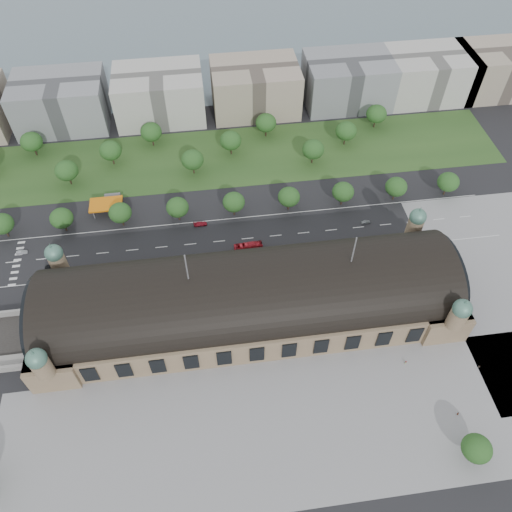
{
  "coord_description": "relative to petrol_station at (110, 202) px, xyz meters",
  "views": [
    {
      "loc": [
        -11.38,
        -101.92,
        155.67
      ],
      "look_at": [
        4.65,
        16.3,
        14.0
      ],
      "focal_mm": 35.0,
      "sensor_mm": 36.0,
      "label": 1
    }
  ],
  "objects": [
    {
      "name": "tree_belt_11",
      "position": [
        132.91,
        41.72,
        5.1
      ],
      "size": [
        10.4,
        10.4,
        12.48
      ],
      "color": "#2D2116",
      "rests_on": "ground"
    },
    {
      "name": "tree_row_3",
      "position": [
        5.91,
        -12.28,
        4.48
      ],
      "size": [
        9.6,
        9.6,
        11.52
      ],
      "color": "#2D2116",
      "rests_on": "ground"
    },
    {
      "name": "tree_belt_2",
      "position": [
        -38.09,
        41.72,
        5.1
      ],
      "size": [
        10.4,
        10.4,
        12.48
      ],
      "color": "#2D2116",
      "rests_on": "ground"
    },
    {
      "name": "tree_row_6",
      "position": [
        77.91,
        -12.28,
        4.48
      ],
      "size": [
        9.6,
        9.6,
        11.52
      ],
      "color": "#2D2116",
      "rests_on": "ground"
    },
    {
      "name": "traffic_car_3",
      "position": [
        38.77,
        -16.81,
        -2.13
      ],
      "size": [
        5.75,
        2.57,
        1.64
      ],
      "primitive_type": "imported",
      "rotation": [
        0.0,
        0.0,
        1.62
      ],
      "color": "maroon",
      "rests_on": "ground"
    },
    {
      "name": "tree_belt_7",
      "position": [
        56.91,
        29.72,
        5.1
      ],
      "size": [
        10.4,
        10.4,
        12.48
      ],
      "color": "#2D2116",
      "rests_on": "ground"
    },
    {
      "name": "parked_car_4",
      "position": [
        5.8,
        -41.51,
        -2.29
      ],
      "size": [
        4.17,
        3.19,
        1.32
      ],
      "primitive_type": "imported",
      "rotation": [
        0.0,
        0.0,
        -1.05
      ],
      "color": "#BBBBBD",
      "rests_on": "ground"
    },
    {
      "name": "tree_row_1",
      "position": [
        -42.09,
        -12.28,
        4.48
      ],
      "size": [
        9.6,
        9.6,
        11.52
      ],
      "color": "#2D2116",
      "rests_on": "ground"
    },
    {
      "name": "road_slab",
      "position": [
        33.91,
        -27.28,
        -2.95
      ],
      "size": [
        260.0,
        26.0,
        0.1
      ],
      "primitive_type": "cube",
      "color": "black",
      "rests_on": "ground"
    },
    {
      "name": "tree_belt_4",
      "position": [
        -0.09,
        29.72,
        5.1
      ],
      "size": [
        10.4,
        10.4,
        12.48
      ],
      "color": "#2D2116",
      "rests_on": "ground"
    },
    {
      "name": "parked_car_0",
      "position": [
        -26.09,
        -41.93,
        -2.22
      ],
      "size": [
        4.61,
        3.52,
        1.46
      ],
      "primitive_type": "imported",
      "rotation": [
        0.0,
        0.0,
        -1.06
      ],
      "color": "black",
      "rests_on": "ground"
    },
    {
      "name": "traffic_car_1",
      "position": [
        -34.75,
        -22.99,
        -2.23
      ],
      "size": [
        4.44,
        1.74,
        1.44
      ],
      "primitive_type": "imported",
      "rotation": [
        0.0,
        0.0,
        1.62
      ],
      "color": "#9A9CA3",
      "rests_on": "ground"
    },
    {
      "name": "bus_mid",
      "position": [
        52.33,
        -37.97,
        -1.35
      ],
      "size": [
        11.6,
        3.19,
        3.2
      ],
      "primitive_type": "imported",
      "rotation": [
        0.0,
        0.0,
        1.62
      ],
      "color": "beige",
      "rests_on": "ground"
    },
    {
      "name": "tree_row_5",
      "position": [
        53.91,
        -12.28,
        4.48
      ],
      "size": [
        9.6,
        9.6,
        11.52
      ],
      "color": "#2D2116",
      "rests_on": "ground"
    },
    {
      "name": "parked_car_1",
      "position": [
        -21.59,
        -44.28,
        -2.19
      ],
      "size": [
        5.99,
        4.51,
        1.51
      ],
      "primitive_type": "imported",
      "rotation": [
        0.0,
        0.0,
        -1.15
      ],
      "color": "maroon",
      "rests_on": "ground"
    },
    {
      "name": "office_2",
      "position": [
        -26.09,
        67.72,
        9.05
      ],
      "size": [
        45.0,
        32.0,
        24.0
      ],
      "primitive_type": "cube",
      "color": "gray",
      "rests_on": "ground"
    },
    {
      "name": "tree_row_8",
      "position": [
        125.91,
        -12.28,
        4.48
      ],
      "size": [
        9.6,
        9.6,
        11.52
      ],
      "color": "#2D2116",
      "rests_on": "ground"
    },
    {
      "name": "traffic_car_2",
      "position": [
        -21.75,
        -32.6,
        -2.24
      ],
      "size": [
        5.35,
        2.93,
        1.42
      ],
      "primitive_type": "imported",
      "rotation": [
        0.0,
        0.0,
        -1.69
      ],
      "color": "black",
      "rests_on": "ground"
    },
    {
      "name": "traffic_car_5",
      "position": [
        109.62,
        -25.28,
        -2.31
      ],
      "size": [
        4.0,
        1.83,
        1.27
      ],
      "primitive_type": "imported",
      "rotation": [
        0.0,
        0.0,
        1.7
      ],
      "color": "#5C6064",
      "rests_on": "ground"
    },
    {
      "name": "station",
      "position": [
        53.91,
        -65.28,
        7.33
      ],
      "size": [
        150.0,
        48.4,
        44.3
      ],
      "color": "#887354",
      "rests_on": "ground"
    },
    {
      "name": "parked_car_2",
      "position": [
        -8.53,
        -42.09,
        -2.14
      ],
      "size": [
        6.01,
        4.62,
        1.62
      ],
      "primitive_type": "imported",
      "rotation": [
        0.0,
        0.0,
        -1.09
      ],
      "color": "#1E1B4B",
      "rests_on": "ground"
    },
    {
      "name": "tree_row_4",
      "position": [
        29.91,
        -12.28,
        4.48
      ],
      "size": [
        9.6,
        9.6,
        11.52
      ],
      "color": "#2D2116",
      "rests_on": "ground"
    },
    {
      "name": "ground",
      "position": [
        53.91,
        -65.28,
        -2.95
      ],
      "size": [
        900.0,
        900.0,
        0.0
      ],
      "primitive_type": "plane",
      "color": "black",
      "rests_on": "ground"
    },
    {
      "name": "tree_row_7",
      "position": [
        101.91,
        -12.28,
        4.48
      ],
      "size": [
        9.6,
        9.6,
        11.52
      ],
      "color": "#2D2116",
      "rests_on": "ground"
    },
    {
      "name": "plaza_east",
      "position": [
        156.91,
        -65.28,
        -2.95
      ],
      "size": [
        56.0,
        100.0,
        0.12
      ],
      "primitive_type": "cube",
      "color": "gray",
      "rests_on": "ground"
    },
    {
      "name": "tree_belt_6",
      "position": [
        37.91,
        17.72,
        5.1
      ],
      "size": [
        10.4,
        10.4,
        12.48
      ],
      "color": "#2D2116",
      "rests_on": "ground"
    },
    {
      "name": "office_4",
      "position": [
        73.91,
        67.72,
        9.05
      ],
      "size": [
        45.0,
        32.0,
        24.0
      ],
      "primitive_type": "cube",
      "color": "#A1907F",
      "rests_on": "ground"
    },
    {
      "name": "parked_car_5",
      "position": [
        30.24,
        -44.28,
        -2.18
      ],
      "size": [
        5.94,
        5.4,
        1.54
      ],
      "primitive_type": "imported",
      "rotation": [
        0.0,
        0.0,
        -0.91
      ],
      "color": "gray",
      "rests_on": "ground"
    },
    {
      "name": "tree_row_2",
      "position": [
        -18.09,
        -12.28,
        4.48
      ],
      "size": [
        9.6,
        9.6,
        11.52
      ],
      "color": "#2D2116",
      "rests_on": "ground"
    },
    {
      "name": "tree_belt_5",
      "position": [
        18.91,
        41.72,
        5.1
      ],
      "size": [
        10.4,
        10.4,
        12.48
      ],
      "color": "#2D2116",
      "rests_on": "ground"
    },
    {
      "name": "tree_belt_9",
      "position": [
        94.91,
        17.72,
        5.1
      ],
      "size": [
        10.4,
        10.4,
        12.48
      ],
      "color": "#2D2116",
      "rests_on": "ground"
    },
    {
      "name": "tree_belt_10",
      "position": [
        113.91,
        29.72,
        5.1
      ],
      "size": [
        10.4,
        10.4,
        12.48
      ],
      "color": "#2D2116",
      "rests_on": "ground"
    },
    {
      "name": "bus_west",
      "position": [
        57.53,
        -33.28,
        -1.3
      ],
      "size": [
        11.99,
        3.35,
        3.31
      ],
      "primitive_type": "imported",
      "rotation": [
        0.0,
        0.0,
        1.62
      ],
      "color": "red",
      "rests_on": "ground"
    },
    {
      "name": "parked_car_3",
      "position": [
        5.27,
        -44.28,
        -2.31
      ],
      "size": [
        4.01,
        3.24,
        1.28
      ],
      "primitive_type": "imported",
      "rotation": [
        0.0,
        0.0,
        -1.03
      ],
      "color": "slate",
      "rests_on": "ground"
    },
    {
      "name": "office_5",
      "position": [
        123.91,
        67.72,
        9.05
      ],
      "size": [
        45.0,
        32.0,
        24.0
      ],
      "primitive_type": "cube",
      "color": "gray",
      "rests_on": "ground"
    },
    {
      "name": "office_6",
      "position": [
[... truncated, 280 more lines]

